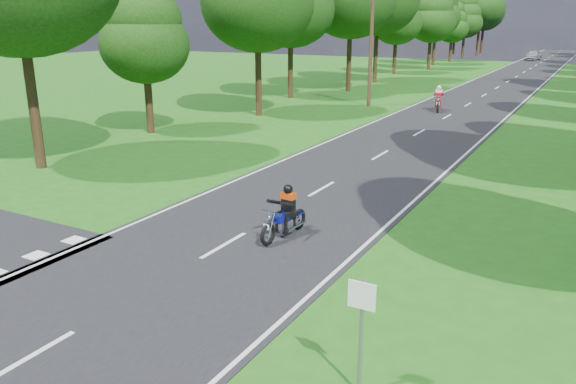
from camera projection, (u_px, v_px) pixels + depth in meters
The scene contains 8 objects.
ground at pixel (175, 274), 13.32m from camera, with size 160.00×160.00×0.00m, color #1E5613.
main_road at pixel (508, 82), 55.10m from camera, with size 7.00×140.00×0.02m, color black.
road_markings at pixel (503, 83), 53.59m from camera, with size 7.40×140.00×0.01m.
telegraph_pole at pixel (371, 46), 38.32m from camera, with size 1.20×0.26×8.00m.
road_sign at pixel (361, 319), 8.69m from camera, with size 0.45×0.07×2.00m.
rider_near_blue at pixel (284, 212), 15.35m from camera, with size 0.59×1.77×1.47m, color navy, non-canonical shape.
rider_far_red at pixel (438, 98), 36.96m from camera, with size 0.66×1.99×1.66m, color #AE130D, non-canonical shape.
distant_car at pixel (534, 55), 84.90m from camera, with size 1.74×4.32×1.47m, color #B6B9BE.
Camera 1 is at (8.27, -9.32, 5.77)m, focal length 35.00 mm.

